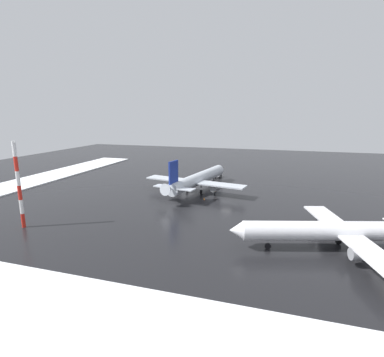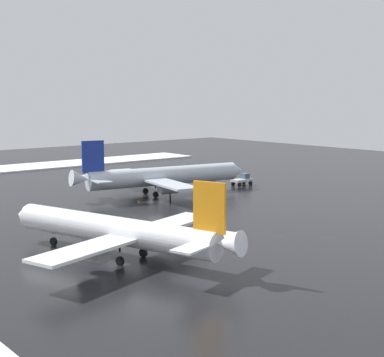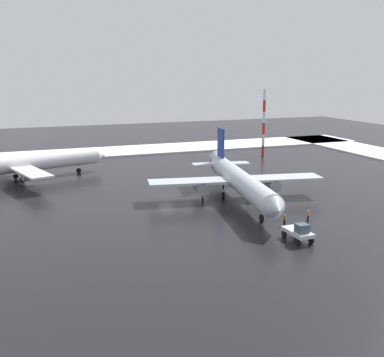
{
  "view_description": "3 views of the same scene",
  "coord_description": "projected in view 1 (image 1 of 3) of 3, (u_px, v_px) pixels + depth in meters",
  "views": [
    {
      "loc": [
        13.22,
        -73.44,
        22.38
      ],
      "look_at": [
        -10.04,
        2.63,
        5.04
      ],
      "focal_mm": 28.0,
      "sensor_mm": 36.0,
      "label": 1
    },
    {
      "loc": [
        78.45,
        -58.07,
        18.81
      ],
      "look_at": [
        -2.94,
        10.22,
        3.77
      ],
      "focal_mm": 55.0,
      "sensor_mm": 36.0,
      "label": 2
    },
    {
      "loc": [
        25.35,
        78.83,
        21.33
      ],
      "look_at": [
        -5.01,
        -0.27,
        2.53
      ],
      "focal_mm": 45.0,
      "sensor_mm": 36.0,
      "label": 3
    }
  ],
  "objects": [
    {
      "name": "antenna_mast",
      "position": [
        19.0,
        186.0,
        58.32
      ],
      "size": [
        0.7,
        0.7,
        17.23
      ],
      "color": "red",
      "rests_on": "ground_plane"
    },
    {
      "name": "ground_crew_near_tug",
      "position": [
        215.0,
        191.0,
        84.12
      ],
      "size": [
        0.36,
        0.36,
        1.71
      ],
      "rotation": [
        0.0,
        0.0,
        4.83
      ],
      "color": "black",
      "rests_on": "ground_plane"
    },
    {
      "name": "snow_bank_far",
      "position": [
        135.0,
        337.0,
        30.41
      ],
      "size": [
        152.0,
        16.0,
        0.32
      ],
      "primitive_type": "cube",
      "color": "white",
      "rests_on": "ground_plane"
    },
    {
      "name": "traffic_cone_near_nose",
      "position": [
        180.0,
        184.0,
        95.95
      ],
      "size": [
        0.36,
        0.36,
        0.55
      ],
      "primitive_type": "cone",
      "color": "orange",
      "rests_on": "ground_plane"
    },
    {
      "name": "airplane_distant_tail",
      "position": [
        197.0,
        179.0,
        87.29
      ],
      "size": [
        30.46,
        36.44,
        10.87
      ],
      "rotation": [
        0.0,
        0.0,
        1.39
      ],
      "color": "silver",
      "rests_on": "ground_plane"
    },
    {
      "name": "ground_crew_by_nose_gear",
      "position": [
        196.0,
        178.0,
        101.78
      ],
      "size": [
        0.36,
        0.36,
        1.71
      ],
      "rotation": [
        0.0,
        0.0,
        3.21
      ],
      "color": "black",
      "rests_on": "ground_plane"
    },
    {
      "name": "ground_crew_beside_wing",
      "position": [
        208.0,
        178.0,
        100.97
      ],
      "size": [
        0.36,
        0.36,
        1.71
      ],
      "rotation": [
        0.0,
        0.0,
        1.63
      ],
      "color": "black",
      "rests_on": "ground_plane"
    },
    {
      "name": "ground_plane",
      "position": [
        226.0,
        202.0,
        77.16
      ],
      "size": [
        240.0,
        240.0,
        0.0
      ],
      "primitive_type": "plane",
      "color": "black"
    },
    {
      "name": "pushback_tug",
      "position": [
        218.0,
        174.0,
        106.31
      ],
      "size": [
        2.31,
        4.6,
        2.5
      ],
      "rotation": [
        0.0,
        0.0,
        1.57
      ],
      "color": "silver",
      "rests_on": "ground_plane"
    },
    {
      "name": "airplane_foreground_jet",
      "position": [
        334.0,
        231.0,
        49.61
      ],
      "size": [
        33.24,
        27.95,
        10.06
      ],
      "rotation": [
        0.0,
        0.0,
        3.42
      ],
      "color": "white",
      "rests_on": "ground_plane"
    },
    {
      "name": "traffic_cone_mid_line",
      "position": [
        204.0,
        199.0,
        79.25
      ],
      "size": [
        0.36,
        0.36,
        0.55
      ],
      "primitive_type": "cone",
      "color": "orange",
      "rests_on": "ground_plane"
    },
    {
      "name": "snow_bank_left",
      "position": [
        21.0,
        184.0,
        96.27
      ],
      "size": [
        14.0,
        116.0,
        0.32
      ],
      "primitive_type": "cube",
      "color": "white",
      "rests_on": "ground_plane"
    }
  ]
}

